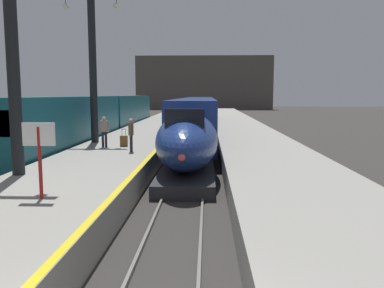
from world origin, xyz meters
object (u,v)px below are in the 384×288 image
(regional_train_adjacent, at_px, (102,116))
(station_column_far, at_px, (92,52))
(station_column_mid, at_px, (10,17))
(passenger_mid_platform, at_px, (131,132))
(rolling_suitcase, at_px, (124,141))
(highspeed_train_main, at_px, (196,119))
(departure_info_board, at_px, (39,145))
(passenger_near_edge, at_px, (104,129))

(regional_train_adjacent, height_order, station_column_far, station_column_far)
(station_column_mid, xyz_separation_m, station_column_far, (-0.00, 9.88, -0.13))
(regional_train_adjacent, relative_size, passenger_mid_platform, 21.66)
(regional_train_adjacent, distance_m, station_column_mid, 20.66)
(station_column_far, bearing_deg, rolling_suitcase, -41.17)
(regional_train_adjacent, distance_m, rolling_suitcase, 12.86)
(station_column_far, height_order, passenger_mid_platform, station_column_far)
(station_column_far, distance_m, passenger_mid_platform, 6.69)
(highspeed_train_main, bearing_deg, passenger_mid_platform, -102.20)
(highspeed_train_main, xyz_separation_m, departure_info_board, (-3.68, -22.56, 0.64))
(regional_train_adjacent, height_order, passenger_near_edge, regional_train_adjacent)
(highspeed_train_main, bearing_deg, station_column_mid, -107.02)
(station_column_far, xyz_separation_m, rolling_suitcase, (2.16, -1.89, -5.09))
(departure_info_board, bearing_deg, station_column_mid, 123.94)
(station_column_far, distance_m, rolling_suitcase, 5.85)
(departure_info_board, bearing_deg, highspeed_train_main, 80.73)
(regional_train_adjacent, relative_size, passenger_near_edge, 21.66)
(station_column_far, relative_size, passenger_mid_platform, 5.29)
(regional_train_adjacent, bearing_deg, highspeed_train_main, -5.56)
(station_column_mid, bearing_deg, station_column_far, 90.00)
(regional_train_adjacent, height_order, passenger_mid_platform, regional_train_adjacent)
(highspeed_train_main, height_order, regional_train_adjacent, regional_train_adjacent)
(passenger_near_edge, distance_m, rolling_suitcase, 1.27)
(rolling_suitcase, distance_m, departure_info_board, 11.35)
(passenger_mid_platform, bearing_deg, station_column_far, 126.44)
(highspeed_train_main, height_order, departure_info_board, highspeed_train_main)
(highspeed_train_main, height_order, passenger_mid_platform, highspeed_train_main)
(station_column_far, xyz_separation_m, departure_info_board, (2.22, -13.17, -3.89))
(passenger_near_edge, xyz_separation_m, rolling_suitcase, (0.99, 0.40, -0.69))
(passenger_near_edge, bearing_deg, station_column_far, 117.14)
(highspeed_train_main, height_order, station_column_far, station_column_far)
(station_column_far, bearing_deg, passenger_mid_platform, -53.56)
(station_column_mid, relative_size, station_column_far, 1.03)
(highspeed_train_main, relative_size, passenger_mid_platform, 23.18)
(highspeed_train_main, bearing_deg, departure_info_board, -99.27)
(passenger_mid_platform, xyz_separation_m, departure_info_board, (-0.78, -9.12, 0.52))
(passenger_mid_platform, bearing_deg, passenger_near_edge, 135.93)
(regional_train_adjacent, relative_size, rolling_suitcase, 37.27)
(station_column_mid, relative_size, passenger_mid_platform, 5.44)
(passenger_mid_platform, height_order, departure_info_board, departure_info_board)
(passenger_near_edge, relative_size, rolling_suitcase, 1.72)
(passenger_mid_platform, xyz_separation_m, rolling_suitcase, (-0.83, 2.16, -0.69))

